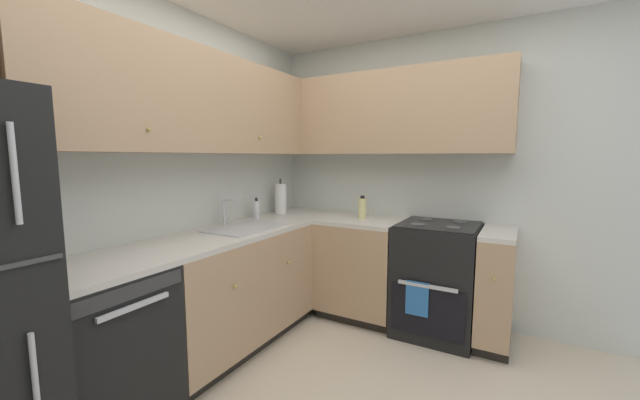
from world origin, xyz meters
TOP-DOWN VIEW (x-y plane):
  - wall_back at (0.00, 1.53)m, footprint 3.53×0.05m
  - wall_right at (1.74, 0.00)m, footprint 0.05×3.10m
  - dishwasher at (-0.56, 1.20)m, footprint 0.60×0.63m
  - lower_cabinets_back at (0.43, 1.20)m, footprint 1.37×0.62m
  - countertop_back at (0.43, 1.20)m, footprint 2.57×0.60m
  - lower_cabinets_right at (1.42, 0.27)m, footprint 0.62×1.57m
  - countertop_right at (1.41, 0.27)m, footprint 0.60×1.57m
  - oven_range at (1.43, -0.11)m, footprint 0.68×0.62m
  - upper_cabinets_back at (0.27, 1.34)m, footprint 2.25×0.34m
  - upper_cabinets_right at (1.55, 0.44)m, footprint 0.32×2.12m
  - sink at (0.57, 1.17)m, footprint 0.60×0.40m
  - faucet at (0.58, 1.38)m, footprint 0.07×0.16m
  - soap_bottle at (0.95, 1.38)m, footprint 0.05×0.05m
  - paper_towel_roll at (1.29, 1.36)m, footprint 0.11×0.11m
  - oil_bottle at (1.41, 0.56)m, footprint 0.07×0.07m

SIDE VIEW (x-z plane):
  - dishwasher at x=-0.56m, z-range 0.00..0.86m
  - lower_cabinets_right at x=1.42m, z-range 0.00..0.87m
  - lower_cabinets_back at x=0.43m, z-range 0.00..0.87m
  - oven_range at x=1.43m, z-range -0.07..0.98m
  - sink at x=0.57m, z-range 0.81..0.91m
  - countertop_right at x=1.41m, z-range 0.86..0.90m
  - countertop_back at x=0.43m, z-range 0.86..0.90m
  - soap_bottle at x=0.95m, z-range 0.89..1.07m
  - oil_bottle at x=1.41m, z-range 0.89..1.10m
  - faucet at x=0.58m, z-range 0.92..1.14m
  - paper_towel_roll at x=1.29m, z-range 0.87..1.22m
  - wall_back at x=0.00m, z-range 0.00..2.50m
  - wall_right at x=1.74m, z-range 0.00..2.50m
  - upper_cabinets_back at x=0.27m, z-range 1.47..2.17m
  - upper_cabinets_right at x=1.55m, z-range 1.47..2.17m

